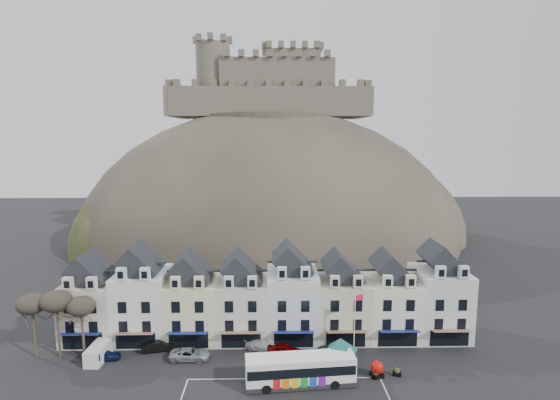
# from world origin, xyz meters

# --- Properties ---
(coach_bay_markings) EXTENTS (22.00, 7.50, 0.01)m
(coach_bay_markings) POSITION_xyz_m (2.00, 1.25, 0.00)
(coach_bay_markings) COLOR silver
(coach_bay_markings) RESTS_ON ground
(townhouse_terrace) EXTENTS (54.40, 9.35, 11.80)m
(townhouse_terrace) POSITION_xyz_m (0.15, 15.97, 5.30)
(townhouse_terrace) COLOR beige
(townhouse_terrace) RESTS_ON ground
(castle_hill) EXTENTS (100.00, 76.00, 68.00)m
(castle_hill) POSITION_xyz_m (1.25, 68.95, 0.11)
(castle_hill) COLOR #343028
(castle_hill) RESTS_ON ground
(castle) EXTENTS (50.20, 22.20, 22.00)m
(castle) POSITION_xyz_m (0.51, 75.93, 40.19)
(castle) COLOR #605849
(castle) RESTS_ON ground
(tree_left_far) EXTENTS (3.61, 3.61, 8.24)m
(tree_left_far) POSITION_xyz_m (-29.00, 10.50, 6.90)
(tree_left_far) COLOR #3B2E25
(tree_left_far) RESTS_ON ground
(tree_left_mid) EXTENTS (3.78, 3.78, 8.64)m
(tree_left_mid) POSITION_xyz_m (-26.00, 10.50, 7.24)
(tree_left_mid) COLOR #3B2E25
(tree_left_mid) RESTS_ON ground
(tree_left_near) EXTENTS (3.43, 3.43, 7.84)m
(tree_left_near) POSITION_xyz_m (-23.00, 10.50, 6.55)
(tree_left_near) COLOR #3B2E25
(tree_left_near) RESTS_ON ground
(bus) EXTENTS (12.32, 3.92, 3.42)m
(bus) POSITION_xyz_m (3.74, 3.74, 1.89)
(bus) COLOR #262628
(bus) RESTS_ON ground
(bus_shelter) EXTENTS (6.51, 6.51, 4.42)m
(bus_shelter) POSITION_xyz_m (8.50, 5.84, 3.43)
(bus_shelter) COLOR black
(bus_shelter) RESTS_ON ground
(red_buoy) EXTENTS (1.60, 1.60, 1.88)m
(red_buoy) POSITION_xyz_m (12.68, 5.21, 0.96)
(red_buoy) COLOR black
(red_buoy) RESTS_ON ground
(flagpole) EXTENTS (1.14, 0.51, 8.39)m
(flagpole) POSITION_xyz_m (10.90, 9.62, 4.79)
(flagpole) COLOR silver
(flagpole) RESTS_ON ground
(white_van) EXTENTS (2.08, 4.39, 1.97)m
(white_van) POSITION_xyz_m (-20.85, 9.50, 0.99)
(white_van) COLOR white
(white_van) RESTS_ON ground
(planter_west) EXTENTS (1.05, 0.72, 0.96)m
(planter_west) POSITION_xyz_m (12.47, 4.91, 0.46)
(planter_west) COLOR black
(planter_west) RESTS_ON ground
(planter_east) EXTENTS (1.07, 0.74, 0.98)m
(planter_east) POSITION_xyz_m (15.02, 5.31, 0.47)
(planter_east) COLOR black
(planter_east) RESTS_ON ground
(car_navy) EXTENTS (3.85, 2.16, 1.24)m
(car_navy) POSITION_xyz_m (-20.00, 9.50, 0.62)
(car_navy) COLOR #0E1A47
(car_navy) RESTS_ON ground
(car_black) EXTENTS (4.57, 2.36, 1.44)m
(car_black) POSITION_xyz_m (-14.00, 11.80, 0.72)
(car_black) COLOR black
(car_black) RESTS_ON ground
(car_silver) EXTENTS (4.88, 2.33, 1.37)m
(car_silver) POSITION_xyz_m (-9.60, 9.50, 0.69)
(car_silver) COLOR #979A9E
(car_silver) RESTS_ON ground
(car_white) EXTENTS (5.02, 3.66, 1.35)m
(car_white) POSITION_xyz_m (-0.62, 11.66, 0.68)
(car_white) COLOR silver
(car_white) RESTS_ON ground
(car_maroon) EXTENTS (4.57, 2.56, 1.47)m
(car_maroon) POSITION_xyz_m (2.13, 10.28, 0.73)
(car_maroon) COLOR #5E0505
(car_maroon) RESTS_ON ground
(car_charcoal) EXTENTS (4.47, 2.21, 1.41)m
(car_charcoal) POSITION_xyz_m (7.93, 9.50, 0.70)
(car_charcoal) COLOR black
(car_charcoal) RESTS_ON ground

